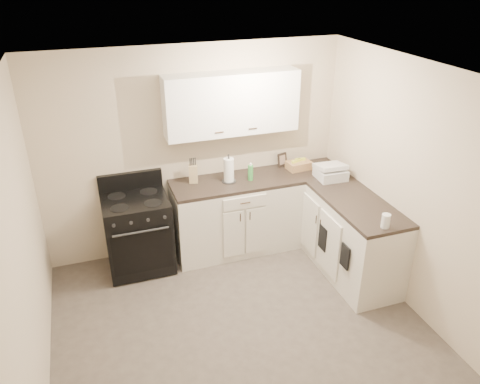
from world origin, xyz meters
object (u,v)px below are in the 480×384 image
object	(u,v)px
knife_block	(193,174)
countertop_grill	(331,174)
wicker_basket	(299,165)
paper_towel	(229,170)
stove	(138,234)

from	to	relation	value
knife_block	countertop_grill	world-z (taller)	knife_block
knife_block	countertop_grill	xyz separation A→B (m)	(1.58, -0.43, -0.05)
wicker_basket	paper_towel	bearing A→B (deg)	-176.15
knife_block	paper_towel	bearing A→B (deg)	-1.18
knife_block	paper_towel	size ratio (longest dim) A/B	0.75
paper_towel	wicker_basket	distance (m)	0.95
wicker_basket	countertop_grill	xyz separation A→B (m)	(0.24, -0.38, 0.01)
wicker_basket	countertop_grill	bearing A→B (deg)	-57.71
paper_towel	knife_block	bearing A→B (deg)	163.73
stove	knife_block	distance (m)	0.94
stove	paper_towel	world-z (taller)	paper_towel
countertop_grill	paper_towel	bearing A→B (deg)	167.46
wicker_basket	countertop_grill	size ratio (longest dim) A/B	0.89
stove	wicker_basket	distance (m)	2.13
stove	countertop_grill	size ratio (longest dim) A/B	2.67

